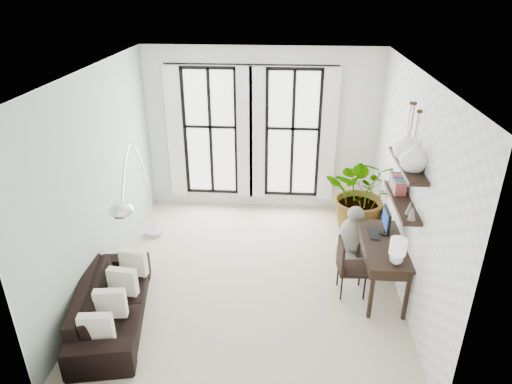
# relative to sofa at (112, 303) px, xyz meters

# --- Properties ---
(floor) EXTENTS (5.00, 5.00, 0.00)m
(floor) POSITION_rel_sofa_xyz_m (1.80, 1.20, -0.31)
(floor) COLOR beige
(floor) RESTS_ON ground
(ceiling) EXTENTS (5.00, 5.00, 0.00)m
(ceiling) POSITION_rel_sofa_xyz_m (1.80, 1.20, 2.89)
(ceiling) COLOR white
(ceiling) RESTS_ON wall_back
(wall_left) EXTENTS (0.00, 5.00, 5.00)m
(wall_left) POSITION_rel_sofa_xyz_m (-0.45, 1.20, 1.29)
(wall_left) COLOR #9EB0A2
(wall_left) RESTS_ON floor
(wall_right) EXTENTS (0.00, 5.00, 5.00)m
(wall_right) POSITION_rel_sofa_xyz_m (4.05, 1.20, 1.29)
(wall_right) COLOR white
(wall_right) RESTS_ON floor
(wall_back) EXTENTS (4.50, 0.00, 4.50)m
(wall_back) POSITION_rel_sofa_xyz_m (1.80, 3.70, 1.29)
(wall_back) COLOR white
(wall_back) RESTS_ON floor
(windows) EXTENTS (3.26, 0.13, 2.65)m
(windows) POSITION_rel_sofa_xyz_m (1.60, 3.63, 1.25)
(windows) COLOR white
(windows) RESTS_ON wall_back
(wall_shelves) EXTENTS (0.25, 1.30, 0.60)m
(wall_shelves) POSITION_rel_sofa_xyz_m (3.91, 1.02, 1.42)
(wall_shelves) COLOR black
(wall_shelves) RESTS_ON wall_right
(sofa) EXTENTS (1.21, 2.24, 0.62)m
(sofa) POSITION_rel_sofa_xyz_m (0.00, 0.00, 0.00)
(sofa) COLOR black
(sofa) RESTS_ON floor
(throw_pillows) EXTENTS (0.40, 1.52, 0.40)m
(throw_pillows) POSITION_rel_sofa_xyz_m (0.10, 0.00, 0.19)
(throw_pillows) COLOR silver
(throw_pillows) RESTS_ON sofa
(plant) EXTENTS (1.46, 1.29, 1.53)m
(plant) POSITION_rel_sofa_xyz_m (3.70, 2.78, 0.46)
(plant) COLOR #2D7228
(plant) RESTS_ON floor
(desk) EXTENTS (0.59, 1.40, 1.22)m
(desk) POSITION_rel_sofa_xyz_m (3.74, 0.94, 0.45)
(desk) COLOR black
(desk) RESTS_ON floor
(desk_chair) EXTENTS (0.45, 0.45, 0.88)m
(desk_chair) POSITION_rel_sofa_xyz_m (3.24, 0.89, 0.19)
(desk_chair) COLOR black
(desk_chair) RESTS_ON floor
(arc_lamp) EXTENTS (0.71, 2.60, 2.22)m
(arc_lamp) POSITION_rel_sofa_xyz_m (0.10, 1.19, 1.43)
(arc_lamp) COLOR silver
(arc_lamp) RESTS_ON floor
(buddha) EXTENTS (0.54, 0.54, 0.97)m
(buddha) POSITION_rel_sofa_xyz_m (3.45, 1.83, 0.10)
(buddha) COLOR slate
(buddha) RESTS_ON floor
(vase_a) EXTENTS (0.37, 0.37, 0.38)m
(vase_a) POSITION_rel_sofa_xyz_m (3.91, 0.73, 1.96)
(vase_a) COLOR white
(vase_a) RESTS_ON shelf_upper
(vase_b) EXTENTS (0.37, 0.37, 0.38)m
(vase_b) POSITION_rel_sofa_xyz_m (3.91, 1.13, 1.96)
(vase_b) COLOR white
(vase_b) RESTS_ON shelf_upper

